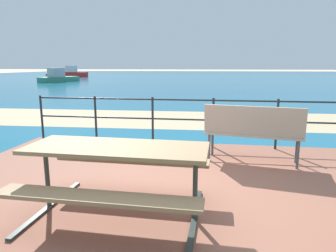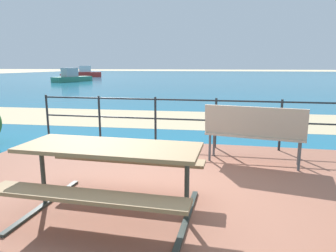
{
  "view_description": "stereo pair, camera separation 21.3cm",
  "coord_description": "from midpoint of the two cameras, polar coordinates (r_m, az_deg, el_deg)",
  "views": [
    {
      "loc": [
        0.58,
        -3.44,
        1.62
      ],
      "look_at": [
        -0.11,
        1.23,
        0.67
      ],
      "focal_mm": 32.57,
      "sensor_mm": 36.0,
      "label": 1
    },
    {
      "loc": [
        0.79,
        -3.4,
        1.62
      ],
      "look_at": [
        -0.11,
        1.23,
        0.67
      ],
      "focal_mm": 32.57,
      "sensor_mm": 36.0,
      "label": 2
    }
  ],
  "objects": [
    {
      "name": "patio_paving",
      "position": [
        3.83,
        -0.27,
        -13.18
      ],
      "size": [
        6.4,
        5.2,
        0.06
      ],
      "primitive_type": "cube",
      "color": "#935B47",
      "rests_on": "ground"
    },
    {
      "name": "railing_fence",
      "position": [
        5.91,
        4.24,
        1.95
      ],
      "size": [
        5.94,
        0.04,
        0.95
      ],
      "color": "#1E2328",
      "rests_on": "patio_paving"
    },
    {
      "name": "picnic_table",
      "position": [
        3.23,
        -8.87,
        -6.69
      ],
      "size": [
        1.89,
        1.42,
        0.75
      ],
      "rotation": [
        0.0,
        0.0,
        -0.03
      ],
      "color": "#8C704C",
      "rests_on": "patio_paving"
    },
    {
      "name": "boat_near",
      "position": [
        44.54,
        -15.67,
        9.46
      ],
      "size": [
        5.14,
        3.73,
        1.55
      ],
      "rotation": [
        0.0,
        0.0,
        3.71
      ],
      "color": "red",
      "rests_on": "sea_water"
    },
    {
      "name": "boat_mid",
      "position": [
        32.29,
        -17.31,
        8.73
      ],
      "size": [
        2.49,
        4.91,
        1.37
      ],
      "rotation": [
        0.0,
        0.0,
        1.25
      ],
      "color": "#338466",
      "rests_on": "sea_water"
    },
    {
      "name": "ground_plane",
      "position": [
        3.84,
        -0.27,
        -13.58
      ],
      "size": [
        240.0,
        240.0,
        0.0
      ],
      "primitive_type": "plane",
      "color": "beige"
    },
    {
      "name": "sea_water",
      "position": [
        43.45,
        10.26,
        8.97
      ],
      "size": [
        90.0,
        90.0,
        0.01
      ],
      "primitive_type": "cube",
      "color": "#196B8E",
      "rests_on": "ground"
    },
    {
      "name": "park_bench",
      "position": [
        4.99,
        16.97,
        -0.66
      ],
      "size": [
        1.58,
        0.69,
        0.94
      ],
      "rotation": [
        0.0,
        0.0,
        2.96
      ],
      "color": "tan",
      "rests_on": "patio_paving"
    },
    {
      "name": "beach_strip",
      "position": [
        9.25,
        6.62,
        1.18
      ],
      "size": [
        54.07,
        4.95,
        0.01
      ],
      "primitive_type": "cube",
      "rotation": [
        0.0,
        0.0,
        0.03
      ],
      "color": "tan",
      "rests_on": "ground"
    }
  ]
}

